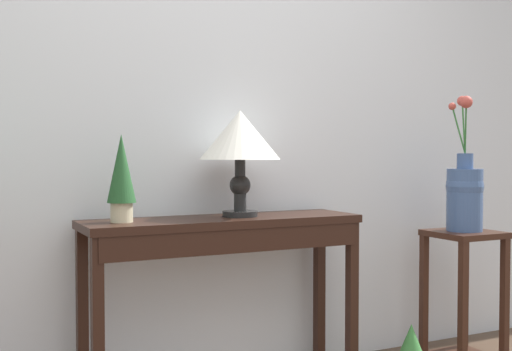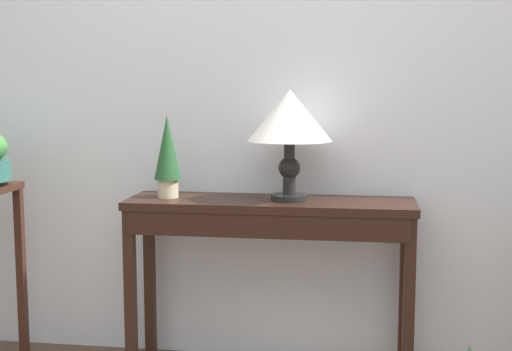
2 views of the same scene
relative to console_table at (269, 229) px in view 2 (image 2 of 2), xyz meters
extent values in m
cube|color=silver|center=(-0.04, 0.29, 0.74)|extent=(9.00, 0.10, 2.80)
cube|color=black|center=(0.00, 0.02, 0.11)|extent=(1.24, 0.35, 0.03)
cube|color=black|center=(0.00, -0.13, 0.04)|extent=(1.17, 0.03, 0.10)
cube|color=black|center=(-0.59, -0.12, -0.29)|extent=(0.04, 0.04, 0.75)
cube|color=black|center=(0.59, -0.12, -0.29)|extent=(0.04, 0.04, 0.75)
cube|color=black|center=(-0.59, 0.16, -0.29)|extent=(0.04, 0.04, 0.75)
cube|color=black|center=(0.59, 0.16, -0.29)|extent=(0.04, 0.04, 0.75)
cylinder|color=black|center=(0.08, 0.02, 0.14)|extent=(0.16, 0.16, 0.02)
cylinder|color=black|center=(0.08, 0.02, 0.21)|extent=(0.06, 0.06, 0.11)
sphere|color=black|center=(0.08, 0.02, 0.26)|extent=(0.09, 0.09, 0.09)
cylinder|color=black|center=(0.08, 0.02, 0.32)|extent=(0.05, 0.05, 0.11)
cone|color=white|center=(0.08, 0.02, 0.49)|extent=(0.36, 0.36, 0.22)
cylinder|color=beige|center=(-0.45, 0.02, 0.17)|extent=(0.09, 0.09, 0.08)
cone|color=#235128|center=(-0.45, 0.02, 0.35)|extent=(0.12, 0.12, 0.28)
cube|color=#381E14|center=(-1.14, -0.01, -0.24)|extent=(0.04, 0.04, 0.79)
camera|label=1|loc=(-1.14, -2.60, 0.41)|focal=45.80mm
camera|label=2|loc=(0.37, -2.93, 0.61)|focal=49.20mm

